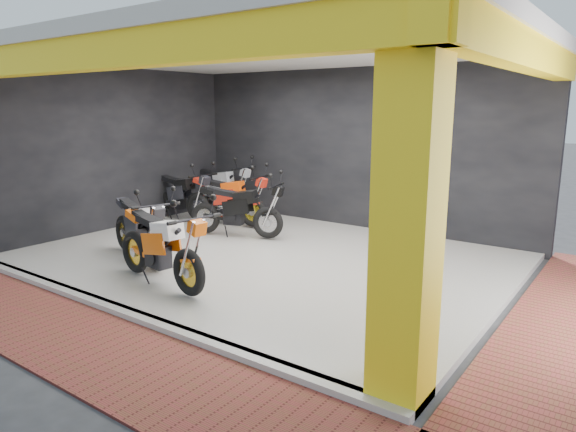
# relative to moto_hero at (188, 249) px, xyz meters

# --- Properties ---
(ground) EXTENTS (80.00, 80.00, 0.00)m
(ground) POSITION_rel_moto_hero_xyz_m (-0.42, 0.22, -0.78)
(ground) COLOR #2D2D30
(ground) RESTS_ON ground
(showroom_floor) EXTENTS (8.00, 6.00, 0.10)m
(showroom_floor) POSITION_rel_moto_hero_xyz_m (-0.42, 2.22, -0.73)
(showroom_floor) COLOR silver
(showroom_floor) RESTS_ON ground
(showroom_ceiling) EXTENTS (8.40, 6.40, 0.20)m
(showroom_ceiling) POSITION_rel_moto_hero_xyz_m (-0.42, 2.22, 2.82)
(showroom_ceiling) COLOR beige
(showroom_ceiling) RESTS_ON corner_column
(back_wall) EXTENTS (8.20, 0.20, 3.50)m
(back_wall) POSITION_rel_moto_hero_xyz_m (-0.42, 5.32, 0.97)
(back_wall) COLOR black
(back_wall) RESTS_ON ground
(left_wall) EXTENTS (0.20, 6.20, 3.50)m
(left_wall) POSITION_rel_moto_hero_xyz_m (-4.52, 2.22, 0.97)
(left_wall) COLOR black
(left_wall) RESTS_ON ground
(corner_column) EXTENTS (0.50, 0.50, 3.50)m
(corner_column) POSITION_rel_moto_hero_xyz_m (3.33, -0.53, 0.97)
(corner_column) COLOR yellow
(corner_column) RESTS_ON ground
(header_beam_front) EXTENTS (8.40, 0.30, 0.40)m
(header_beam_front) POSITION_rel_moto_hero_xyz_m (-0.42, -0.78, 2.52)
(header_beam_front) COLOR yellow
(header_beam_front) RESTS_ON corner_column
(header_beam_right) EXTENTS (0.30, 6.40, 0.40)m
(header_beam_right) POSITION_rel_moto_hero_xyz_m (3.58, 2.22, 2.52)
(header_beam_right) COLOR yellow
(header_beam_right) RESTS_ON corner_column
(floor_kerb) EXTENTS (8.00, 0.20, 0.10)m
(floor_kerb) POSITION_rel_moto_hero_xyz_m (-0.42, -0.80, -0.73)
(floor_kerb) COLOR silver
(floor_kerb) RESTS_ON ground
(paver_front) EXTENTS (9.00, 1.40, 0.03)m
(paver_front) POSITION_rel_moto_hero_xyz_m (-0.42, -1.58, -0.77)
(paver_front) COLOR maroon
(paver_front) RESTS_ON ground
(paver_right) EXTENTS (1.40, 7.00, 0.03)m
(paver_right) POSITION_rel_moto_hero_xyz_m (4.38, 2.22, -0.77)
(paver_right) COLOR maroon
(paver_right) RESTS_ON ground
(moto_hero) EXTENTS (2.33, 1.16, 1.36)m
(moto_hero) POSITION_rel_moto_hero_xyz_m (0.00, 0.00, 0.00)
(moto_hero) COLOR #E15809
(moto_hero) RESTS_ON showroom_floor
(moto_row_a) EXTENTS (2.26, 1.39, 1.30)m
(moto_row_a) POSITION_rel_moto_hero_xyz_m (-1.36, 0.54, -0.03)
(moto_row_a) COLOR black
(moto_row_a) RESTS_ON showroom_floor
(moto_row_b) EXTENTS (2.26, 1.36, 1.30)m
(moto_row_b) POSITION_rel_moto_hero_xyz_m (-1.08, 3.14, -0.03)
(moto_row_b) COLOR black
(moto_row_b) RESTS_ON showroom_floor
(moto_row_c) EXTENTS (2.31, 1.17, 1.35)m
(moto_row_c) POSITION_rel_moto_hero_xyz_m (-1.96, 3.73, -0.01)
(moto_row_c) COLOR red
(moto_row_c) RESTS_ON showroom_floor
(moto_row_d) EXTENTS (2.23, 0.94, 1.33)m
(moto_row_d) POSITION_rel_moto_hero_xyz_m (-3.22, 3.37, -0.02)
(moto_row_d) COLOR black
(moto_row_d) RESTS_ON showroom_floor
(moto_row_e) EXTENTS (2.24, 0.83, 1.37)m
(moto_row_e) POSITION_rel_moto_hero_xyz_m (-3.22, 4.72, 0.00)
(moto_row_e) COLOR #A2A5AA
(moto_row_e) RESTS_ON showroom_floor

